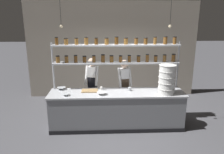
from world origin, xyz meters
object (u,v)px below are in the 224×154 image
cutting_board (90,91)px  serving_cup_front (101,88)px  prep_bowl_near_left (66,95)px  prep_bowl_center_front (61,88)px  chef_left (92,83)px  prep_bowl_center_back (102,93)px  chef_center (124,85)px  serving_cup_by_board (130,89)px  container_stack (167,79)px  spice_shelf_unit (116,55)px

cutting_board → serving_cup_front: size_ratio=4.91×
prep_bowl_near_left → prep_bowl_center_front: size_ratio=0.77×
chef_left → prep_bowl_center_back: 0.85m
chef_center → prep_bowl_near_left: 1.64m
prep_bowl_center_front → serving_cup_by_board: 1.74m
prep_bowl_center_front → container_stack: bearing=-9.3°
chef_center → container_stack: bearing=-50.0°
chef_center → serving_cup_by_board: size_ratio=18.96×
container_stack → cutting_board: bearing=171.9°
cutting_board → prep_bowl_near_left: bearing=-151.2°
prep_bowl_center_front → serving_cup_front: bearing=-4.3°
spice_shelf_unit → serving_cup_front: spice_shelf_unit is taller
prep_bowl_center_front → prep_bowl_center_back: 1.11m
chef_left → cutting_board: chef_left is taller
container_stack → prep_bowl_near_left: (-2.39, -0.03, -0.33)m
spice_shelf_unit → prep_bowl_near_left: bearing=-157.0°
chef_left → serving_cup_by_board: (0.96, -0.56, 0.01)m
chef_center → prep_bowl_near_left: bearing=-163.4°
prep_bowl_center_back → serving_cup_front: size_ratio=2.78×
cutting_board → serving_cup_by_board: serving_cup_by_board is taller
chef_left → prep_bowl_near_left: size_ratio=9.85×
container_stack → prep_bowl_near_left: 2.41m
chef_left → serving_cup_front: size_ratio=20.27×
chef_center → prep_bowl_center_back: bearing=-141.1°
cutting_board → container_stack: bearing=-8.1°
prep_bowl_center_front → serving_cup_by_board: (1.73, -0.16, 0.01)m
chef_left → container_stack: size_ratio=2.33×
cutting_board → serving_cup_front: 0.31m
prep_bowl_center_front → chef_left: bearing=27.2°
spice_shelf_unit → serving_cup_front: bearing=-160.5°
spice_shelf_unit → serving_cup_front: 0.92m
chef_left → prep_bowl_center_back: bearing=-58.5°
container_stack → prep_bowl_center_front: container_stack is taller
prep_bowl_center_back → serving_cup_by_board: (0.70, 0.26, 0.01)m
prep_bowl_center_front → serving_cup_front: serving_cup_front is taller
container_stack → cutting_board: 1.90m
cutting_board → prep_bowl_near_left: (-0.54, -0.30, 0.01)m
spice_shelf_unit → prep_bowl_near_left: spice_shelf_unit is taller
chef_left → prep_bowl_near_left: chef_left is taller
spice_shelf_unit → serving_cup_by_board: spice_shelf_unit is taller
chef_center → cutting_board: bearing=-163.7°
spice_shelf_unit → chef_center: bearing=48.2°
spice_shelf_unit → chef_center: 0.94m
chef_center → prep_bowl_center_front: bearing=179.5°
chef_center → prep_bowl_near_left: chef_center is taller
chef_left → cutting_board: (-0.04, -0.55, -0.02)m
prep_bowl_center_front → serving_cup_front: (1.02, -0.08, 0.01)m
serving_cup_by_board → serving_cup_front: bearing=173.0°
chef_center → serving_cup_by_board: chef_center is taller
container_stack → serving_cup_front: container_stack is taller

